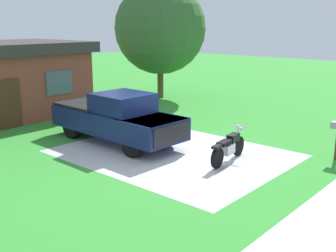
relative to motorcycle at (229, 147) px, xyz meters
name	(u,v)px	position (x,y,z in m)	size (l,w,h in m)	color
ground_plane	(173,153)	(-0.55, 1.87, -0.47)	(80.00, 80.00, 0.00)	green
driveway_pad	(173,153)	(-0.55, 1.87, -0.47)	(5.84, 7.46, 0.01)	beige
motorcycle	(229,147)	(0.00, 0.00, 0.00)	(2.21, 0.70, 1.09)	black
pickup_truck	(115,117)	(-0.87, 4.47, 0.48)	(2.15, 5.68, 1.90)	black
shade_tree	(160,28)	(7.33, 9.61, 3.59)	(5.30, 5.30, 6.72)	brown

